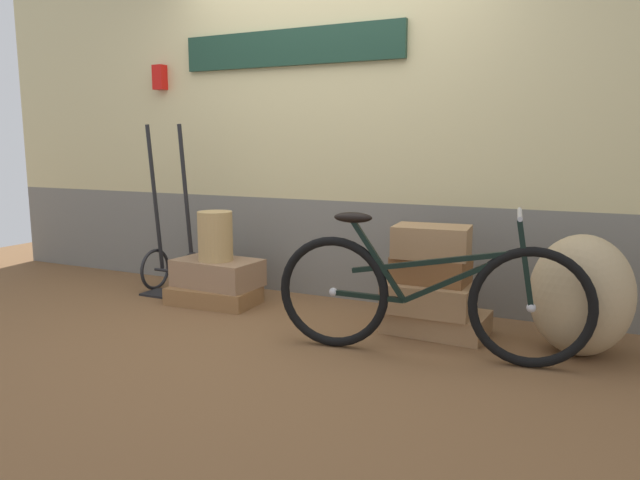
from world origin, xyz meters
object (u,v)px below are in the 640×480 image
suitcase_2 (436,322)px  suitcase_1 (218,273)px  suitcase_3 (429,298)px  burlap_sack (581,295)px  luggage_trolley (172,257)px  bicycle (426,296)px  suitcase_0 (214,295)px  suitcase_4 (431,269)px  suitcase_5 (432,242)px  wicker_basket (215,236)px

suitcase_2 → suitcase_1: bearing=-177.5°
suitcase_3 → burlap_sack: burlap_sack is taller
luggage_trolley → bicycle: luggage_trolley is taller
suitcase_0 → burlap_sack: size_ratio=0.94×
suitcase_4 → luggage_trolley: size_ratio=0.35×
suitcase_1 → suitcase_3: suitcase_1 is taller
suitcase_5 → wicker_basket: 1.61m
suitcase_4 → luggage_trolley: luggage_trolley is taller
suitcase_2 → wicker_basket: size_ratio=1.72×
suitcase_0 → luggage_trolley: (-0.50, 0.14, 0.23)m
burlap_sack → suitcase_1: bearing=179.0°
suitcase_0 → suitcase_3: size_ratio=1.20×
suitcase_1 → suitcase_2: bearing=3.3°
suitcase_1 → luggage_trolley: luggage_trolley is taller
suitcase_0 → suitcase_5: bearing=-2.1°
luggage_trolley → bicycle: 2.27m
suitcase_2 → burlap_sack: (0.82, -0.04, 0.27)m
suitcase_2 → wicker_basket: wicker_basket is taller
burlap_sack → luggage_trolley: bearing=177.4°
suitcase_1 → suitcase_4: bearing=3.1°
wicker_basket → burlap_sack: size_ratio=0.53×
suitcase_3 → suitcase_4: suitcase_4 is taller
wicker_basket → luggage_trolley: luggage_trolley is taller
suitcase_0 → suitcase_4: size_ratio=1.40×
suitcase_2 → suitcase_5: size_ratio=1.37×
suitcase_1 → suitcase_2: suitcase_1 is taller
suitcase_5 → burlap_sack: (0.86, -0.02, -0.24)m
wicker_basket → burlap_sack: (2.46, -0.02, -0.16)m
suitcase_0 → burlap_sack: bearing=-3.0°
suitcase_2 → suitcase_3: bearing=-124.9°
suitcase_1 → suitcase_3: (1.61, -0.06, 0.01)m
suitcase_2 → suitcase_4: size_ratio=1.36×
suitcase_0 → suitcase_5: (1.62, 0.03, 0.52)m
suitcase_1 → bicycle: size_ratio=0.36×
luggage_trolley → suitcase_4: bearing=-2.7°
suitcase_4 → suitcase_5: suitcase_5 is taller
suitcase_0 → suitcase_2: bearing=-1.6°
burlap_sack → bicycle: (-0.76, -0.40, 0.01)m
suitcase_2 → suitcase_3: size_ratio=1.16×
suitcase_0 → suitcase_5: suitcase_5 is taller
luggage_trolley → suitcase_0: bearing=-15.7°
suitcase_0 → suitcase_1: 0.17m
suitcase_1 → suitcase_2: size_ratio=1.00×
suitcase_2 → burlap_sack: size_ratio=0.91×
suitcase_4 → burlap_sack: (0.86, -0.03, -0.06)m
suitcase_4 → suitcase_0: bearing=-177.1°
wicker_basket → burlap_sack: 2.47m
luggage_trolley → burlap_sack: 2.98m
suitcase_3 → bicycle: bicycle is taller
suitcase_2 → bicycle: size_ratio=0.36×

